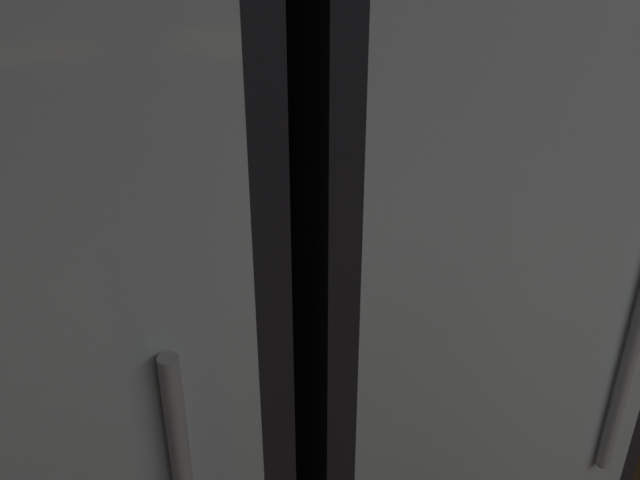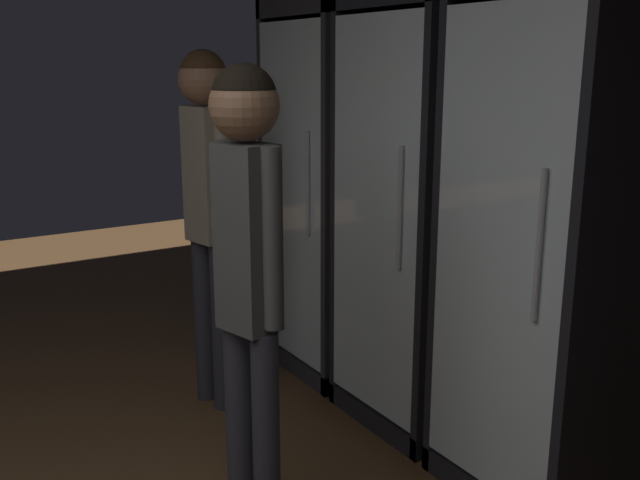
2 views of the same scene
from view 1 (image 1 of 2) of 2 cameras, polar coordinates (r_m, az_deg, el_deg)
wall_back at (r=1.68m, az=16.77°, el=16.27°), size 6.00×0.06×2.80m
cooler_center at (r=1.29m, az=5.87°, el=-7.65°), size 0.67×0.61×1.96m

